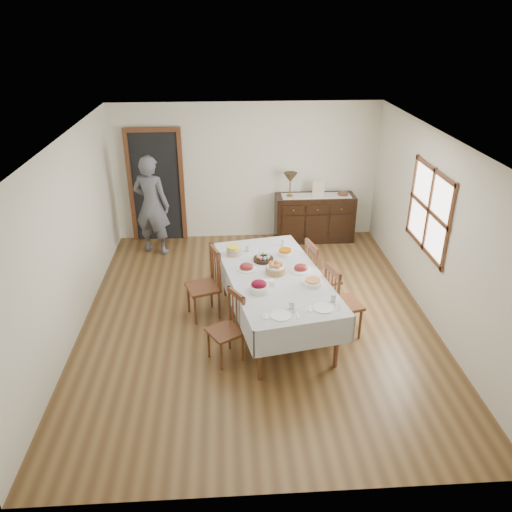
{
  "coord_description": "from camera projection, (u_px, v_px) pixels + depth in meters",
  "views": [
    {
      "loc": [
        -0.4,
        -6.17,
        4.03
      ],
      "look_at": [
        0.0,
        0.1,
        0.95
      ],
      "focal_mm": 35.0,
      "sensor_mm": 36.0,
      "label": 1
    }
  ],
  "objects": [
    {
      "name": "dining_table",
      "position": [
        275.0,
        281.0,
        6.77
      ],
      "size": [
        1.68,
        2.63,
        0.84
      ],
      "rotation": [
        0.0,
        0.0,
        0.19
      ],
      "color": "silver",
      "rests_on": "ground"
    },
    {
      "name": "deco_bowl",
      "position": [
        343.0,
        194.0,
        9.44
      ],
      "size": [
        0.2,
        0.2,
        0.06
      ],
      "color": "brown",
      "rests_on": "sideboard"
    },
    {
      "name": "egg_basket",
      "position": [
        263.0,
        258.0,
        7.1
      ],
      "size": [
        0.29,
        0.29,
        0.1
      ],
      "color": "black",
      "rests_on": "dining_table"
    },
    {
      "name": "runner",
      "position": [
        316.0,
        196.0,
        9.42
      ],
      "size": [
        1.3,
        0.35,
        0.01
      ],
      "color": "white",
      "rests_on": "sideboard"
    },
    {
      "name": "bread_basket",
      "position": [
        275.0,
        268.0,
        6.75
      ],
      "size": [
        0.27,
        0.27,
        0.17
      ],
      "color": "olive",
      "rests_on": "dining_table"
    },
    {
      "name": "chair_left_far",
      "position": [
        206.0,
        283.0,
        7.15
      ],
      "size": [
        0.56,
        0.56,
        1.06
      ],
      "rotation": [
        0.0,
        0.0,
        -1.24
      ],
      "color": "brown",
      "rests_on": "ground"
    },
    {
      "name": "chair_right_near",
      "position": [
        340.0,
        301.0,
        6.7
      ],
      "size": [
        0.54,
        0.54,
        1.07
      ],
      "rotation": [
        0.0,
        0.0,
        1.83
      ],
      "color": "brown",
      "rests_on": "ground"
    },
    {
      "name": "casserole_dish",
      "position": [
        312.0,
        282.0,
        6.49
      ],
      "size": [
        0.26,
        0.26,
        0.07
      ],
      "color": "white",
      "rests_on": "dining_table"
    },
    {
      "name": "setting_left",
      "position": [
        284.0,
        312.0,
        5.86
      ],
      "size": [
        0.44,
        0.31,
        0.1
      ],
      "color": "white",
      "rests_on": "dining_table"
    },
    {
      "name": "picture_frame",
      "position": [
        318.0,
        189.0,
        9.35
      ],
      "size": [
        0.22,
        0.08,
        0.28
      ],
      "color": "#CEB890",
      "rests_on": "sideboard"
    },
    {
      "name": "glass_far_a",
      "position": [
        248.0,
        248.0,
        7.37
      ],
      "size": [
        0.07,
        0.07,
        0.1
      ],
      "color": "silver",
      "rests_on": "dining_table"
    },
    {
      "name": "ground",
      "position": [
        256.0,
        317.0,
        7.33
      ],
      "size": [
        6.0,
        6.0,
        0.0
      ],
      "primitive_type": "plane",
      "color": "brown"
    },
    {
      "name": "sideboard",
      "position": [
        314.0,
        218.0,
        9.64
      ],
      "size": [
        1.5,
        0.55,
        0.9
      ],
      "color": "black",
      "rests_on": "ground"
    },
    {
      "name": "beet_bowl",
      "position": [
        259.0,
        287.0,
        6.31
      ],
      "size": [
        0.26,
        0.26,
        0.16
      ],
      "color": "white",
      "rests_on": "dining_table"
    },
    {
      "name": "ham_platter_a",
      "position": [
        246.0,
        267.0,
        6.87
      ],
      "size": [
        0.27,
        0.27,
        0.11
      ],
      "color": "white",
      "rests_on": "dining_table"
    },
    {
      "name": "person",
      "position": [
        151.0,
        202.0,
        8.9
      ],
      "size": [
        0.7,
        0.57,
        1.95
      ],
      "primitive_type": "imported",
      "rotation": [
        0.0,
        0.0,
        2.82
      ],
      "color": "#575A64",
      "rests_on": "ground"
    },
    {
      "name": "carrot_bowl",
      "position": [
        285.0,
        252.0,
        7.26
      ],
      "size": [
        0.21,
        0.21,
        0.09
      ],
      "color": "white",
      "rests_on": "dining_table"
    },
    {
      "name": "glass_far_b",
      "position": [
        284.0,
        242.0,
        7.55
      ],
      "size": [
        0.06,
        0.06,
        0.11
      ],
      "color": "silver",
      "rests_on": "dining_table"
    },
    {
      "name": "pineapple_bowl",
      "position": [
        234.0,
        250.0,
        7.26
      ],
      "size": [
        0.21,
        0.21,
        0.14
      ],
      "color": "tan",
      "rests_on": "dining_table"
    },
    {
      "name": "ham_platter_b",
      "position": [
        301.0,
        268.0,
        6.83
      ],
      "size": [
        0.29,
        0.29,
        0.11
      ],
      "color": "white",
      "rests_on": "dining_table"
    },
    {
      "name": "chair_right_far",
      "position": [
        319.0,
        275.0,
        7.35
      ],
      "size": [
        0.54,
        0.54,
        1.07
      ],
      "rotation": [
        0.0,
        0.0,
        1.81
      ],
      "color": "brown",
      "rests_on": "ground"
    },
    {
      "name": "room_shell",
      "position": [
        244.0,
        202.0,
        6.97
      ],
      "size": [
        5.02,
        6.02,
        2.65
      ],
      "color": "white",
      "rests_on": "ground"
    },
    {
      "name": "table_lamp",
      "position": [
        290.0,
        178.0,
        9.24
      ],
      "size": [
        0.26,
        0.26,
        0.46
      ],
      "color": "brown",
      "rests_on": "sideboard"
    },
    {
      "name": "chair_left_near",
      "position": [
        228.0,
        327.0,
        6.27
      ],
      "size": [
        0.53,
        0.53,
        0.94
      ],
      "rotation": [
        0.0,
        0.0,
        -1.03
      ],
      "color": "brown",
      "rests_on": "ground"
    },
    {
      "name": "butter_dish",
      "position": [
        269.0,
        283.0,
        6.47
      ],
      "size": [
        0.15,
        0.11,
        0.07
      ],
      "color": "white",
      "rests_on": "dining_table"
    },
    {
      "name": "setting_right",
      "position": [
        326.0,
        304.0,
        6.01
      ],
      "size": [
        0.44,
        0.31,
        0.1
      ],
      "color": "white",
      "rests_on": "dining_table"
    }
  ]
}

